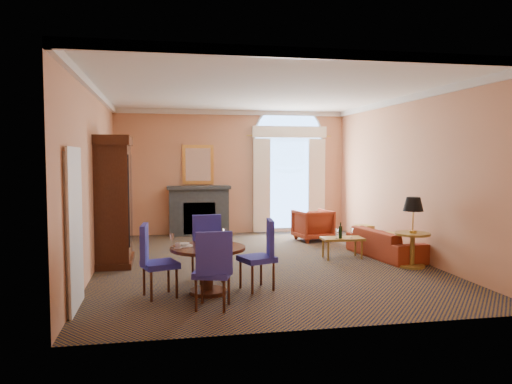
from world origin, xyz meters
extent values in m
plane|color=black|center=(0.00, 0.00, 0.00)|extent=(7.50, 7.50, 0.00)
cube|color=tan|center=(0.00, 3.75, 1.60)|extent=(6.00, 0.04, 3.20)
cube|color=tan|center=(-3.00, 0.00, 1.60)|extent=(0.04, 7.50, 3.20)
cube|color=tan|center=(3.00, 0.00, 1.60)|extent=(0.04, 7.50, 3.20)
cube|color=white|center=(0.00, 0.00, 3.20)|extent=(6.00, 7.50, 0.04)
cube|color=silver|center=(0.00, 0.00, 3.14)|extent=(6.00, 7.50, 0.12)
cube|color=silver|center=(-2.96, -2.40, 1.03)|extent=(0.08, 0.90, 2.06)
cube|color=#343A3D|center=(-0.90, 3.55, 0.60)|extent=(1.50, 0.40, 1.20)
cube|color=#343A3D|center=(-0.90, 3.52, 1.24)|extent=(1.60, 0.46, 0.08)
cube|color=gold|center=(-0.90, 3.72, 1.80)|extent=(0.80, 0.04, 1.00)
cube|color=silver|center=(-0.90, 3.70, 1.80)|extent=(0.64, 0.02, 0.84)
cube|color=silver|center=(1.50, 3.73, 1.25)|extent=(1.90, 0.04, 2.50)
cube|color=#82A9DA|center=(1.50, 3.72, 1.25)|extent=(1.70, 0.02, 2.30)
cylinder|color=silver|center=(1.50, 3.73, 2.50)|extent=(1.90, 0.04, 1.90)
cube|color=#EDE1C9|center=(0.75, 3.61, 1.25)|extent=(0.45, 0.06, 2.45)
cube|color=#EDE1C9|center=(2.25, 3.61, 1.25)|extent=(0.45, 0.06, 2.45)
cube|color=#EDE1C9|center=(1.50, 3.61, 2.65)|extent=(2.00, 0.08, 0.30)
cube|color=black|center=(-2.72, 0.36, 1.10)|extent=(0.60, 1.10, 2.20)
cube|color=black|center=(-2.72, 0.36, 2.29)|extent=(0.68, 1.21, 0.18)
cube|color=black|center=(-2.72, 0.36, 0.05)|extent=(0.68, 1.21, 0.11)
cylinder|color=black|center=(-1.19, -1.98, 0.67)|extent=(1.10, 1.10, 0.05)
cylinder|color=black|center=(-1.19, -1.98, 0.32)|extent=(0.15, 0.15, 0.64)
cylinder|color=black|center=(-1.19, -1.98, 0.03)|extent=(0.55, 0.55, 0.05)
cylinder|color=white|center=(-0.94, -1.74, 0.69)|extent=(0.25, 0.25, 0.01)
imported|color=white|center=(-0.94, -1.74, 0.72)|extent=(0.15, 0.15, 0.04)
imported|color=white|center=(-1.01, -1.59, 0.73)|extent=(0.09, 0.09, 0.07)
cylinder|color=white|center=(-1.52, -1.89, 0.69)|extent=(0.25, 0.25, 0.01)
imported|color=white|center=(-1.52, -1.89, 0.72)|extent=(0.15, 0.15, 0.04)
imported|color=white|center=(-1.62, -2.02, 0.73)|extent=(0.09, 0.09, 0.07)
cylinder|color=white|center=(-1.10, -2.32, 0.69)|extent=(0.25, 0.25, 0.01)
imported|color=white|center=(-1.10, -2.32, 0.72)|extent=(0.15, 0.15, 0.04)
imported|color=white|center=(-0.94, -2.33, 0.73)|extent=(0.09, 0.09, 0.07)
cube|color=#292695|center=(-1.13, -1.26, 0.47)|extent=(0.58, 0.58, 0.08)
cube|color=#292695|center=(-1.12, -1.05, 0.77)|extent=(0.47, 0.11, 0.56)
cylinder|color=black|center=(-1.01, -1.03, 0.21)|extent=(0.04, 0.04, 0.43)
cylinder|color=black|center=(-1.36, -1.14, 0.21)|extent=(0.04, 0.04, 0.43)
cylinder|color=black|center=(-0.91, -1.38, 0.21)|extent=(0.04, 0.04, 0.43)
cylinder|color=black|center=(-1.26, -1.49, 0.21)|extent=(0.04, 0.04, 0.43)
cube|color=#292695|center=(-1.20, -2.70, 0.47)|extent=(0.58, 0.58, 0.08)
cube|color=#292695|center=(-1.20, -2.92, 0.77)|extent=(0.47, 0.08, 0.56)
cylinder|color=black|center=(-1.42, -2.82, 0.21)|extent=(0.04, 0.04, 0.43)
cylinder|color=black|center=(-1.08, -2.93, 0.21)|extent=(0.04, 0.04, 0.43)
cylinder|color=black|center=(-1.32, -2.48, 0.21)|extent=(0.04, 0.04, 0.43)
cylinder|color=black|center=(-0.97, -2.58, 0.21)|extent=(0.04, 0.04, 0.43)
cube|color=#292695|center=(-0.45, -1.90, 0.47)|extent=(0.59, 0.59, 0.08)
cube|color=#292695|center=(-0.24, -1.88, 0.77)|extent=(0.12, 0.47, 0.56)
cylinder|color=black|center=(-0.22, -2.01, 0.21)|extent=(0.04, 0.04, 0.43)
cylinder|color=black|center=(-0.34, -1.67, 0.21)|extent=(0.04, 0.04, 0.43)
cylinder|color=black|center=(-0.56, -2.14, 0.21)|extent=(0.04, 0.04, 0.43)
cylinder|color=black|center=(-0.68, -1.79, 0.21)|extent=(0.04, 0.04, 0.43)
cube|color=#292695|center=(-1.88, -2.04, 0.47)|extent=(0.58, 0.58, 0.08)
cube|color=#292695|center=(-2.09, -2.05, 0.77)|extent=(0.11, 0.47, 0.56)
cylinder|color=black|center=(-2.10, -1.92, 0.21)|extent=(0.04, 0.04, 0.43)
cylinder|color=black|center=(-2.00, -2.26, 0.21)|extent=(0.04, 0.04, 0.43)
cylinder|color=black|center=(-1.76, -1.81, 0.21)|extent=(0.04, 0.04, 0.43)
cylinder|color=black|center=(-1.65, -2.16, 0.21)|extent=(0.04, 0.04, 0.43)
imported|color=#9E361C|center=(2.55, 0.03, 0.28)|extent=(1.00, 1.98, 0.55)
imported|color=#9E361C|center=(1.71, 2.22, 0.37)|extent=(0.92, 0.94, 0.74)
cube|color=olive|center=(1.65, 0.07, 0.39)|extent=(0.83, 0.49, 0.05)
cylinder|color=olive|center=(1.30, -0.10, 0.18)|extent=(0.04, 0.04, 0.36)
cylinder|color=olive|center=(1.99, -0.10, 0.18)|extent=(0.04, 0.04, 0.36)
cylinder|color=olive|center=(1.30, 0.23, 0.18)|extent=(0.04, 0.04, 0.36)
cylinder|color=olive|center=(1.99, 0.23, 0.18)|extent=(0.04, 0.04, 0.36)
cylinder|color=olive|center=(2.60, -0.94, 0.61)|extent=(0.63, 0.63, 0.04)
cylinder|color=olive|center=(2.60, -0.94, 0.29)|extent=(0.08, 0.08, 0.59)
cylinder|color=olive|center=(2.60, -0.94, 0.02)|extent=(0.46, 0.46, 0.04)
camera|label=1|loc=(-1.85, -9.15, 1.99)|focal=35.00mm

